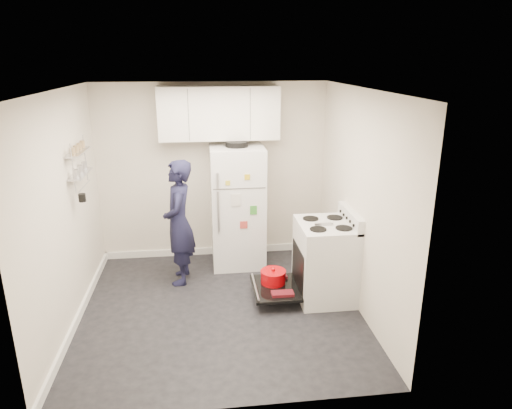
{
  "coord_description": "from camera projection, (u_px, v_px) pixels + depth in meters",
  "views": [
    {
      "loc": [
        -0.16,
        -4.72,
        2.81
      ],
      "look_at": [
        0.5,
        0.67,
        1.05
      ],
      "focal_mm": 32.0,
      "sensor_mm": 36.0,
      "label": 1
    }
  ],
  "objects": [
    {
      "name": "room",
      "position": [
        215.0,
        211.0,
        4.99
      ],
      "size": [
        3.21,
        3.21,
        2.51
      ],
      "color": "black",
      "rests_on": "ground"
    },
    {
      "name": "electric_range",
      "position": [
        324.0,
        261.0,
        5.49
      ],
      "size": [
        0.66,
        0.76,
        1.1
      ],
      "color": "silver",
      "rests_on": "ground"
    },
    {
      "name": "wall_shelf_rack",
      "position": [
        79.0,
        163.0,
        5.11
      ],
      "size": [
        0.14,
        0.6,
        0.61
      ],
      "color": "#B2B2B7",
      "rests_on": "room"
    },
    {
      "name": "refrigerator",
      "position": [
        238.0,
        206.0,
        6.3
      ],
      "size": [
        0.72,
        0.74,
        1.75
      ],
      "color": "silver",
      "rests_on": "ground"
    },
    {
      "name": "open_oven_door",
      "position": [
        274.0,
        282.0,
        5.55
      ],
      "size": [
        0.55,
        0.7,
        0.24
      ],
      "color": "black",
      "rests_on": "ground"
    },
    {
      "name": "upper_cabinets",
      "position": [
        219.0,
        113.0,
        6.06
      ],
      "size": [
        1.6,
        0.33,
        0.7
      ],
      "primitive_type": "cube",
      "color": "silver",
      "rests_on": "room"
    },
    {
      "name": "person",
      "position": [
        179.0,
        223.0,
        5.78
      ],
      "size": [
        0.41,
        0.61,
        1.62
      ],
      "primitive_type": "imported",
      "rotation": [
        0.0,
        0.0,
        -1.62
      ],
      "color": "black",
      "rests_on": "ground"
    }
  ]
}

